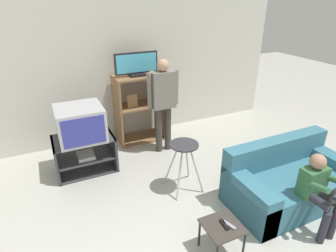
{
  "coord_description": "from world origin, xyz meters",
  "views": [
    {
      "loc": [
        -1.18,
        -0.85,
        2.45
      ],
      "look_at": [
        0.2,
        2.12,
        0.9
      ],
      "focal_mm": 30.0,
      "sensor_mm": 36.0,
      "label": 1
    }
  ],
  "objects_px": {
    "folding_stool": "(184,152)",
    "snack_table": "(222,229)",
    "remote_control_white": "(229,225)",
    "person_seated_child": "(319,188)",
    "television_main": "(80,123)",
    "television_flat": "(136,65)",
    "couch": "(288,182)",
    "person_standing_adult": "(163,98)",
    "media_shelf": "(139,108)",
    "tv_stand": "(85,154)",
    "remote_control_black": "(224,225)"
  },
  "relations": [
    {
      "from": "television_flat",
      "to": "couch",
      "type": "height_order",
      "value": "television_flat"
    },
    {
      "from": "tv_stand",
      "to": "media_shelf",
      "type": "bearing_deg",
      "value": 28.76
    },
    {
      "from": "television_flat",
      "to": "remote_control_black",
      "type": "height_order",
      "value": "television_flat"
    },
    {
      "from": "tv_stand",
      "to": "folding_stool",
      "type": "bearing_deg",
      "value": -42.45
    },
    {
      "from": "couch",
      "to": "person_seated_child",
      "type": "distance_m",
      "value": 0.57
    },
    {
      "from": "television_main",
      "to": "remote_control_white",
      "type": "xyz_separation_m",
      "value": [
        1.04,
        -2.16,
        -0.41
      ]
    },
    {
      "from": "television_main",
      "to": "media_shelf",
      "type": "distance_m",
      "value": 1.27
    },
    {
      "from": "television_flat",
      "to": "snack_table",
      "type": "xyz_separation_m",
      "value": [
        -0.09,
        -2.71,
        -1.08
      ]
    },
    {
      "from": "television_main",
      "to": "person_seated_child",
      "type": "distance_m",
      "value": 3.11
    },
    {
      "from": "remote_control_white",
      "to": "snack_table",
      "type": "bearing_deg",
      "value": 130.25
    },
    {
      "from": "media_shelf",
      "to": "couch",
      "type": "relative_size",
      "value": 0.76
    },
    {
      "from": "folding_stool",
      "to": "remote_control_black",
      "type": "xyz_separation_m",
      "value": [
        -0.13,
        -1.12,
        -0.2
      ]
    },
    {
      "from": "television_main",
      "to": "television_flat",
      "type": "xyz_separation_m",
      "value": [
        1.07,
        0.58,
        0.6
      ]
    },
    {
      "from": "folding_stool",
      "to": "couch",
      "type": "height_order",
      "value": "couch"
    },
    {
      "from": "folding_stool",
      "to": "television_main",
      "type": "bearing_deg",
      "value": 138.1
    },
    {
      "from": "tv_stand",
      "to": "couch",
      "type": "height_order",
      "value": "couch"
    },
    {
      "from": "remote_control_black",
      "to": "person_seated_child",
      "type": "bearing_deg",
      "value": -2.03
    },
    {
      "from": "couch",
      "to": "person_standing_adult",
      "type": "relative_size",
      "value": 1.02
    },
    {
      "from": "remote_control_black",
      "to": "person_standing_adult",
      "type": "relative_size",
      "value": 0.09
    },
    {
      "from": "remote_control_white",
      "to": "person_standing_adult",
      "type": "height_order",
      "value": "person_standing_adult"
    },
    {
      "from": "person_standing_adult",
      "to": "remote_control_white",
      "type": "bearing_deg",
      "value": -97.15
    },
    {
      "from": "television_flat",
      "to": "person_standing_adult",
      "type": "xyz_separation_m",
      "value": [
        0.25,
        -0.52,
        -0.44
      ]
    },
    {
      "from": "tv_stand",
      "to": "couch",
      "type": "bearing_deg",
      "value": -38.83
    },
    {
      "from": "snack_table",
      "to": "couch",
      "type": "bearing_deg",
      "value": 15.23
    },
    {
      "from": "television_flat",
      "to": "media_shelf",
      "type": "bearing_deg",
      "value": 51.42
    },
    {
      "from": "television_flat",
      "to": "folding_stool",
      "type": "relative_size",
      "value": 1.05
    },
    {
      "from": "remote_control_black",
      "to": "person_seated_child",
      "type": "height_order",
      "value": "person_seated_child"
    },
    {
      "from": "television_flat",
      "to": "remote_control_white",
      "type": "bearing_deg",
      "value": -90.67
    },
    {
      "from": "television_flat",
      "to": "couch",
      "type": "bearing_deg",
      "value": -63.76
    },
    {
      "from": "person_standing_adult",
      "to": "snack_table",
      "type": "bearing_deg",
      "value": -98.68
    },
    {
      "from": "television_flat",
      "to": "remote_control_white",
      "type": "height_order",
      "value": "television_flat"
    },
    {
      "from": "folding_stool",
      "to": "snack_table",
      "type": "height_order",
      "value": "folding_stool"
    },
    {
      "from": "television_main",
      "to": "snack_table",
      "type": "bearing_deg",
      "value": -65.13
    },
    {
      "from": "snack_table",
      "to": "remote_control_black",
      "type": "relative_size",
      "value": 2.58
    },
    {
      "from": "remote_control_white",
      "to": "person_seated_child",
      "type": "height_order",
      "value": "person_seated_child"
    },
    {
      "from": "snack_table",
      "to": "remote_control_black",
      "type": "distance_m",
      "value": 0.06
    },
    {
      "from": "television_flat",
      "to": "couch",
      "type": "xyz_separation_m",
      "value": [
        1.17,
        -2.37,
        -1.12
      ]
    },
    {
      "from": "television_main",
      "to": "remote_control_black",
      "type": "height_order",
      "value": "television_main"
    },
    {
      "from": "media_shelf",
      "to": "television_main",
      "type": "bearing_deg",
      "value": -150.72
    },
    {
      "from": "remote_control_white",
      "to": "person_seated_child",
      "type": "bearing_deg",
      "value": -23.92
    },
    {
      "from": "television_main",
      "to": "couch",
      "type": "distance_m",
      "value": 2.91
    },
    {
      "from": "media_shelf",
      "to": "person_seated_child",
      "type": "distance_m",
      "value": 3.06
    },
    {
      "from": "television_flat",
      "to": "snack_table",
      "type": "height_order",
      "value": "television_flat"
    },
    {
      "from": "couch",
      "to": "person_seated_child",
      "type": "xyz_separation_m",
      "value": [
        -0.12,
        -0.48,
        0.28
      ]
    },
    {
      "from": "television_main",
      "to": "couch",
      "type": "relative_size",
      "value": 0.4
    },
    {
      "from": "folding_stool",
      "to": "snack_table",
      "type": "bearing_deg",
      "value": -97.51
    },
    {
      "from": "couch",
      "to": "person_standing_adult",
      "type": "xyz_separation_m",
      "value": [
        -0.92,
        1.85,
        0.68
      ]
    },
    {
      "from": "person_standing_adult",
      "to": "person_seated_child",
      "type": "bearing_deg",
      "value": -71.09
    },
    {
      "from": "folding_stool",
      "to": "media_shelf",
      "type": "bearing_deg",
      "value": 91.19
    },
    {
      "from": "folding_stool",
      "to": "remote_control_white",
      "type": "distance_m",
      "value": 1.17
    }
  ]
}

